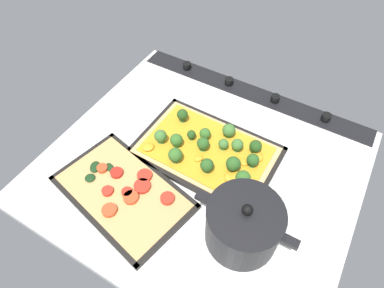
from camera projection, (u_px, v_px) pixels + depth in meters
The scene contains 7 objects.
ground_plane at pixel (201, 168), 91.87cm from camera, with size 81.14×73.26×3.00cm, color silver.
stove_control_panel at pixel (251, 92), 108.25cm from camera, with size 77.89×7.00×2.60cm.
baking_tray_front at pixel (206, 152), 92.96cm from camera, with size 38.75×26.07×1.30cm.
broccoli_pizza at pixel (209, 150), 91.02cm from camera, with size 36.30×23.62×6.14cm.
baking_tray_back at pixel (123, 193), 84.72cm from camera, with size 38.40×28.14×1.30cm.
veggie_pizza_back at pixel (123, 191), 84.26cm from camera, with size 35.53×25.28×1.90cm.
cooking_pot at pixel (243, 225), 73.21cm from camera, with size 23.81×16.95×14.19cm.
Camera 1 is at (-24.29, 46.70, 74.13)cm, focal length 31.14 mm.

